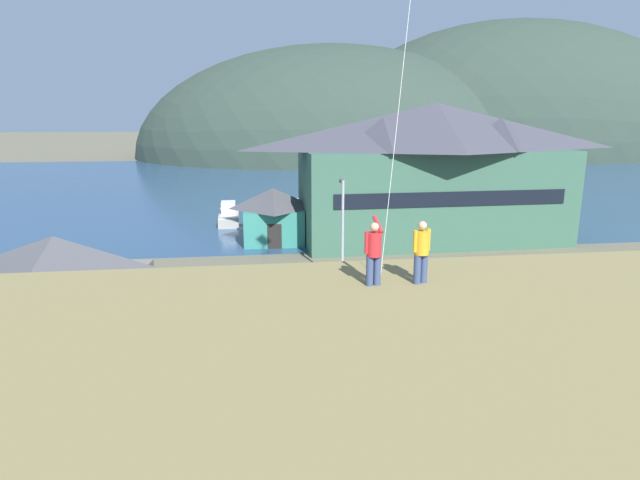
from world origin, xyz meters
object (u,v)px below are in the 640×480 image
object	(u,v)px
wharf_dock	(262,216)
parked_car_mid_row_far	(255,334)
harbor_lodge	(434,170)
person_companion	(421,250)
parked_car_back_row_left	(498,327)
parked_car_front_row_silver	(504,281)
parked_car_front_row_red	(248,298)
storage_shed_waterside	(273,214)
person_kite_flyer	(374,251)
parking_light_pole	(343,223)
parked_car_front_row_end	(398,338)
moored_boat_wharfside	(229,216)
parked_car_back_row_right	(595,271)
storage_shed_near_lot	(59,289)
moored_boat_outer_mooring	(296,213)
parked_car_corner_spot	(382,293)

from	to	relation	value
wharf_dock	parked_car_mid_row_far	world-z (taller)	parked_car_mid_row_far
harbor_lodge	person_companion	world-z (taller)	harbor_lodge
parked_car_back_row_left	parked_car_front_row_silver	bearing A→B (deg)	61.57
parked_car_front_row_silver	parked_car_front_row_red	distance (m)	14.42
storage_shed_waterside	person_kite_flyer	size ratio (longest dim) A/B	2.82
parking_light_pole	person_companion	xyz separation A→B (m)	(-0.93, -17.74, 2.92)
parked_car_front_row_end	person_companion	bearing A→B (deg)	-102.07
harbor_lodge	storage_shed_waterside	distance (m)	13.56
wharf_dock	parked_car_front_row_silver	size ratio (longest dim) A/B	2.78
moored_boat_wharfside	parked_car_back_row_right	xyz separation A→B (m)	(22.74, -22.59, 0.34)
parked_car_front_row_red	parked_car_front_row_end	bearing A→B (deg)	-42.62
storage_shed_waterside	parked_car_front_row_silver	bearing A→B (deg)	-51.63
parked_car_front_row_red	parked_car_back_row_left	bearing A→B (deg)	-25.68
parked_car_front_row_end	parking_light_pole	bearing A→B (deg)	92.82
storage_shed_near_lot	parking_light_pole	world-z (taller)	parking_light_pole
moored_boat_outer_mooring	parked_car_back_row_left	distance (m)	31.23
moored_boat_wharfside	parked_car_front_row_red	world-z (taller)	moored_boat_wharfside
moored_boat_wharfside	parked_car_back_row_left	world-z (taller)	moored_boat_wharfside
person_kite_flyer	parked_car_front_row_end	bearing A→B (deg)	67.88
parked_car_front_row_red	parked_car_back_row_left	world-z (taller)	same
moored_boat_wharfside	parked_car_back_row_right	size ratio (longest dim) A/B	1.37
wharf_dock	parked_car_corner_spot	world-z (taller)	parked_car_corner_spot
harbor_lodge	parked_car_front_row_end	bearing A→B (deg)	-112.56
parking_light_pole	parked_car_corner_spot	bearing A→B (deg)	-76.66
moored_boat_wharfside	parked_car_corner_spot	xyz separation A→B (m)	(8.92, -24.95, 0.34)
moored_boat_outer_mooring	parked_car_mid_row_far	xyz separation A→B (m)	(-4.34, -29.88, 0.34)
parked_car_back_row_left	parked_car_corner_spot	bearing A→B (deg)	128.02
moored_boat_outer_mooring	wharf_dock	bearing A→B (deg)	162.50
person_companion	person_kite_flyer	bearing A→B (deg)	-179.67
harbor_lodge	parking_light_pole	xyz separation A→B (m)	(-9.28, -10.18, -2.11)
moored_boat_outer_mooring	parked_car_front_row_red	xyz separation A→B (m)	(-4.63, -25.27, 0.34)
person_companion	moored_boat_outer_mooring	bearing A→B (deg)	90.33
moored_boat_outer_mooring	parked_car_front_row_red	distance (m)	25.69
parked_car_front_row_red	person_companion	distance (m)	14.70
storage_shed_near_lot	parked_car_corner_spot	xyz separation A→B (m)	(15.40, 2.06, -1.60)
storage_shed_waterside	parked_car_mid_row_far	size ratio (longest dim) A/B	1.21
parked_car_front_row_silver	person_kite_flyer	xyz separation A→B (m)	(-10.87, -13.60, 5.68)
parking_light_pole	person_companion	world-z (taller)	person_companion
parked_car_back_row_right	person_companion	xyz separation A→B (m)	(-16.00, -14.85, 5.66)
wharf_dock	parked_car_corner_spot	size ratio (longest dim) A/B	2.81
parking_light_pole	parked_car_back_row_left	bearing A→B (deg)	-63.16
storage_shed_waterside	person_companion	distance (m)	29.65
wharf_dock	parking_light_pole	bearing A→B (deg)	-78.24
parking_light_pole	parked_car_mid_row_far	bearing A→B (deg)	-119.54
parked_car_front_row_silver	parked_car_front_row_red	world-z (taller)	same
parked_car_front_row_silver	parked_car_front_row_end	xyz separation A→B (m)	(-8.08, -6.74, 0.00)
parked_car_front_row_silver	parked_car_back_row_right	bearing A→B (deg)	11.00
harbor_lodge	moored_boat_outer_mooring	distance (m)	15.37
parked_car_front_row_end	parked_car_front_row_silver	bearing A→B (deg)	39.81
moored_boat_outer_mooring	parked_car_front_row_end	xyz separation A→B (m)	(1.68, -31.08, 0.34)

